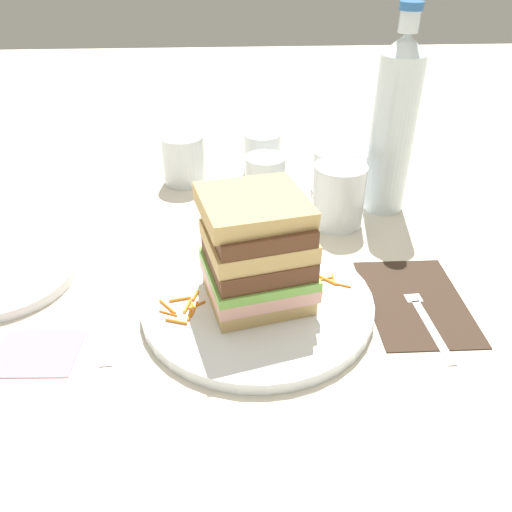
% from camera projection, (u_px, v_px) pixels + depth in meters
% --- Properties ---
extents(ground_plane, '(3.00, 3.00, 0.00)m').
position_uv_depth(ground_plane, '(248.00, 305.00, 0.63)').
color(ground_plane, beige).
extents(main_plate, '(0.28, 0.28, 0.02)m').
position_uv_depth(main_plate, '(257.00, 302.00, 0.62)').
color(main_plate, white).
rests_on(main_plate, ground_plane).
extents(sandwich, '(0.14, 0.14, 0.14)m').
position_uv_depth(sandwich, '(257.00, 252.00, 0.58)').
color(sandwich, tan).
rests_on(sandwich, main_plate).
extents(carrot_shred_0, '(0.03, 0.01, 0.00)m').
position_uv_depth(carrot_shred_0, '(180.00, 299.00, 0.61)').
color(carrot_shred_0, orange).
rests_on(carrot_shred_0, main_plate).
extents(carrot_shred_1, '(0.01, 0.02, 0.00)m').
position_uv_depth(carrot_shred_1, '(195.00, 297.00, 0.62)').
color(carrot_shred_1, orange).
rests_on(carrot_shred_1, main_plate).
extents(carrot_shred_2, '(0.02, 0.01, 0.00)m').
position_uv_depth(carrot_shred_2, '(197.00, 305.00, 0.60)').
color(carrot_shred_2, orange).
rests_on(carrot_shred_2, main_plate).
extents(carrot_shred_3, '(0.02, 0.01, 0.00)m').
position_uv_depth(carrot_shred_3, '(168.00, 313.00, 0.59)').
color(carrot_shred_3, orange).
rests_on(carrot_shred_3, main_plate).
extents(carrot_shred_4, '(0.01, 0.03, 0.00)m').
position_uv_depth(carrot_shred_4, '(190.00, 312.00, 0.59)').
color(carrot_shred_4, orange).
rests_on(carrot_shred_4, main_plate).
extents(carrot_shred_5, '(0.03, 0.01, 0.00)m').
position_uv_depth(carrot_shred_5, '(176.00, 321.00, 0.58)').
color(carrot_shred_5, orange).
rests_on(carrot_shred_5, main_plate).
extents(carrot_shred_6, '(0.01, 0.02, 0.00)m').
position_uv_depth(carrot_shred_6, '(187.00, 306.00, 0.60)').
color(carrot_shred_6, orange).
rests_on(carrot_shred_6, main_plate).
extents(carrot_shred_7, '(0.02, 0.03, 0.00)m').
position_uv_depth(carrot_shred_7, '(167.00, 307.00, 0.60)').
color(carrot_shred_7, orange).
rests_on(carrot_shred_7, main_plate).
extents(carrot_shred_8, '(0.01, 0.03, 0.00)m').
position_uv_depth(carrot_shred_8, '(194.00, 309.00, 0.60)').
color(carrot_shred_8, orange).
rests_on(carrot_shred_8, main_plate).
extents(carrot_shred_9, '(0.02, 0.02, 0.00)m').
position_uv_depth(carrot_shred_9, '(327.00, 280.00, 0.65)').
color(carrot_shred_9, orange).
rests_on(carrot_shred_9, main_plate).
extents(carrot_shred_10, '(0.00, 0.02, 0.00)m').
position_uv_depth(carrot_shred_10, '(333.00, 279.00, 0.65)').
color(carrot_shred_10, orange).
rests_on(carrot_shred_10, main_plate).
extents(carrot_shred_11, '(0.00, 0.03, 0.00)m').
position_uv_depth(carrot_shred_11, '(319.00, 285.00, 0.64)').
color(carrot_shred_11, orange).
rests_on(carrot_shred_11, main_plate).
extents(carrot_shred_12, '(0.02, 0.01, 0.00)m').
position_uv_depth(carrot_shred_12, '(342.00, 285.00, 0.64)').
color(carrot_shred_12, orange).
rests_on(carrot_shred_12, main_plate).
extents(carrot_shred_13, '(0.03, 0.01, 0.00)m').
position_uv_depth(carrot_shred_13, '(323.00, 279.00, 0.65)').
color(carrot_shred_13, orange).
rests_on(carrot_shred_13, main_plate).
extents(napkin_dark, '(0.12, 0.18, 0.00)m').
position_uv_depth(napkin_dark, '(415.00, 301.00, 0.64)').
color(napkin_dark, '#38281E').
rests_on(napkin_dark, ground_plane).
extents(fork, '(0.02, 0.17, 0.00)m').
position_uv_depth(fork, '(422.00, 310.00, 0.62)').
color(fork, silver).
rests_on(fork, napkin_dark).
extents(knife, '(0.03, 0.20, 0.00)m').
position_uv_depth(knife, '(115.00, 310.00, 0.62)').
color(knife, silver).
rests_on(knife, ground_plane).
extents(juice_glass, '(0.08, 0.08, 0.10)m').
position_uv_depth(juice_glass, '(338.00, 198.00, 0.78)').
color(juice_glass, white).
rests_on(juice_glass, ground_plane).
extents(water_bottle, '(0.07, 0.07, 0.31)m').
position_uv_depth(water_bottle, '(394.00, 125.00, 0.77)').
color(water_bottle, silver).
rests_on(water_bottle, ground_plane).
extents(empty_tumbler_0, '(0.07, 0.07, 0.07)m').
position_uv_depth(empty_tumbler_0, '(262.00, 153.00, 0.94)').
color(empty_tumbler_0, silver).
rests_on(empty_tumbler_0, ground_plane).
extents(empty_tumbler_1, '(0.07, 0.07, 0.08)m').
position_uv_depth(empty_tumbler_1, '(265.00, 178.00, 0.85)').
color(empty_tumbler_1, silver).
rests_on(empty_tumbler_1, ground_plane).
extents(empty_tumbler_2, '(0.07, 0.07, 0.09)m').
position_uv_depth(empty_tumbler_2, '(184.00, 159.00, 0.90)').
color(empty_tumbler_2, silver).
rests_on(empty_tumbler_2, ground_plane).
extents(empty_tumbler_3, '(0.08, 0.08, 0.07)m').
position_uv_depth(empty_tumbler_3, '(335.00, 171.00, 0.88)').
color(empty_tumbler_3, silver).
rests_on(empty_tumbler_3, ground_plane).
extents(side_plate, '(0.19, 0.19, 0.01)m').
position_uv_depth(side_plate, '(2.00, 275.00, 0.67)').
color(side_plate, white).
rests_on(side_plate, ground_plane).
extents(napkin_pink, '(0.09, 0.08, 0.00)m').
position_uv_depth(napkin_pink, '(37.00, 352.00, 0.56)').
color(napkin_pink, pink).
rests_on(napkin_pink, ground_plane).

